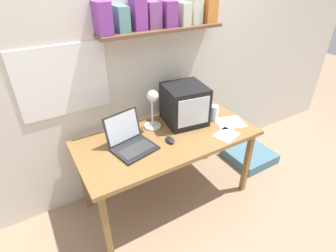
{
  "coord_description": "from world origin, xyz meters",
  "views": [
    {
      "loc": [
        -0.93,
        -1.55,
        1.92
      ],
      "look_at": [
        0.0,
        0.0,
        0.8
      ],
      "focal_mm": 28.0,
      "sensor_mm": 36.0,
      "label": 1
    }
  ],
  "objects_px": {
    "juice_glass": "(214,114)",
    "printed_handout": "(230,122)",
    "floor_cushion": "(249,155)",
    "desk_lamp": "(153,105)",
    "corner_desk": "(168,142)",
    "laptop": "(130,139)",
    "computer_mouse": "(170,140)",
    "open_notebook": "(226,135)",
    "crt_monitor": "(185,104)"
  },
  "relations": [
    {
      "from": "laptop",
      "to": "juice_glass",
      "type": "distance_m",
      "value": 0.83
    },
    {
      "from": "desk_lamp",
      "to": "floor_cushion",
      "type": "bearing_deg",
      "value": 11.64
    },
    {
      "from": "crt_monitor",
      "to": "computer_mouse",
      "type": "bearing_deg",
      "value": -134.53
    },
    {
      "from": "laptop",
      "to": "crt_monitor",
      "type": "bearing_deg",
      "value": -2.03
    },
    {
      "from": "juice_glass",
      "to": "printed_handout",
      "type": "xyz_separation_m",
      "value": [
        0.1,
        -0.12,
        -0.06
      ]
    },
    {
      "from": "corner_desk",
      "to": "laptop",
      "type": "relative_size",
      "value": 4.15
    },
    {
      "from": "laptop",
      "to": "computer_mouse",
      "type": "distance_m",
      "value": 0.32
    },
    {
      "from": "laptop",
      "to": "open_notebook",
      "type": "distance_m",
      "value": 0.81
    },
    {
      "from": "corner_desk",
      "to": "open_notebook",
      "type": "bearing_deg",
      "value": -28.8
    },
    {
      "from": "juice_glass",
      "to": "floor_cushion",
      "type": "relative_size",
      "value": 0.3
    },
    {
      "from": "open_notebook",
      "to": "floor_cushion",
      "type": "relative_size",
      "value": 0.5
    },
    {
      "from": "laptop",
      "to": "open_notebook",
      "type": "relative_size",
      "value": 1.54
    },
    {
      "from": "desk_lamp",
      "to": "open_notebook",
      "type": "distance_m",
      "value": 0.66
    },
    {
      "from": "juice_glass",
      "to": "printed_handout",
      "type": "bearing_deg",
      "value": -50.12
    },
    {
      "from": "desk_lamp",
      "to": "printed_handout",
      "type": "xyz_separation_m",
      "value": [
        0.65,
        -0.26,
        -0.23
      ]
    },
    {
      "from": "corner_desk",
      "to": "open_notebook",
      "type": "xyz_separation_m",
      "value": [
        0.43,
        -0.24,
        0.06
      ]
    },
    {
      "from": "juice_glass",
      "to": "desk_lamp",
      "type": "bearing_deg",
      "value": 165.34
    },
    {
      "from": "crt_monitor",
      "to": "floor_cushion",
      "type": "xyz_separation_m",
      "value": [
        0.85,
        -0.12,
        -0.82
      ]
    },
    {
      "from": "corner_desk",
      "to": "laptop",
      "type": "height_order",
      "value": "laptop"
    },
    {
      "from": "open_notebook",
      "to": "floor_cushion",
      "type": "xyz_separation_m",
      "value": [
        0.67,
        0.26,
        -0.65
      ]
    },
    {
      "from": "juice_glass",
      "to": "computer_mouse",
      "type": "xyz_separation_m",
      "value": [
        -0.52,
        -0.09,
        -0.05
      ]
    },
    {
      "from": "open_notebook",
      "to": "laptop",
      "type": "bearing_deg",
      "value": 160.6
    },
    {
      "from": "computer_mouse",
      "to": "floor_cushion",
      "type": "relative_size",
      "value": 0.23
    },
    {
      "from": "computer_mouse",
      "to": "open_notebook",
      "type": "distance_m",
      "value": 0.48
    },
    {
      "from": "corner_desk",
      "to": "floor_cushion",
      "type": "relative_size",
      "value": 3.19
    },
    {
      "from": "corner_desk",
      "to": "computer_mouse",
      "type": "relative_size",
      "value": 13.79
    },
    {
      "from": "desk_lamp",
      "to": "laptop",
      "type": "bearing_deg",
      "value": -136.04
    },
    {
      "from": "laptop",
      "to": "printed_handout",
      "type": "bearing_deg",
      "value": -20.26
    },
    {
      "from": "juice_glass",
      "to": "computer_mouse",
      "type": "height_order",
      "value": "juice_glass"
    },
    {
      "from": "printed_handout",
      "to": "crt_monitor",
      "type": "bearing_deg",
      "value": 145.69
    },
    {
      "from": "corner_desk",
      "to": "floor_cushion",
      "type": "height_order",
      "value": "corner_desk"
    },
    {
      "from": "laptop",
      "to": "desk_lamp",
      "type": "xyz_separation_m",
      "value": [
        0.28,
        0.13,
        0.17
      ]
    },
    {
      "from": "corner_desk",
      "to": "crt_monitor",
      "type": "relative_size",
      "value": 3.83
    },
    {
      "from": "juice_glass",
      "to": "printed_handout",
      "type": "relative_size",
      "value": 0.47
    },
    {
      "from": "corner_desk",
      "to": "computer_mouse",
      "type": "xyz_separation_m",
      "value": [
        -0.03,
        -0.07,
        0.08
      ]
    },
    {
      "from": "laptop",
      "to": "desk_lamp",
      "type": "distance_m",
      "value": 0.35
    },
    {
      "from": "floor_cushion",
      "to": "crt_monitor",
      "type": "bearing_deg",
      "value": 172.17
    },
    {
      "from": "printed_handout",
      "to": "computer_mouse",
      "type": "bearing_deg",
      "value": 177.79
    },
    {
      "from": "desk_lamp",
      "to": "floor_cushion",
      "type": "xyz_separation_m",
      "value": [
        1.15,
        -0.14,
        -0.88
      ]
    },
    {
      "from": "open_notebook",
      "to": "desk_lamp",
      "type": "bearing_deg",
      "value": 140.38
    },
    {
      "from": "corner_desk",
      "to": "crt_monitor",
      "type": "height_order",
      "value": "crt_monitor"
    },
    {
      "from": "juice_glass",
      "to": "open_notebook",
      "type": "xyz_separation_m",
      "value": [
        -0.07,
        -0.25,
        -0.06
      ]
    },
    {
      "from": "laptop",
      "to": "juice_glass",
      "type": "xyz_separation_m",
      "value": [
        0.83,
        -0.01,
        -0.0
      ]
    },
    {
      "from": "desk_lamp",
      "to": "computer_mouse",
      "type": "height_order",
      "value": "desk_lamp"
    },
    {
      "from": "crt_monitor",
      "to": "printed_handout",
      "type": "bearing_deg",
      "value": -25.91
    },
    {
      "from": "computer_mouse",
      "to": "printed_handout",
      "type": "height_order",
      "value": "computer_mouse"
    },
    {
      "from": "crt_monitor",
      "to": "printed_handout",
      "type": "xyz_separation_m",
      "value": [
        0.34,
        -0.23,
        -0.17
      ]
    },
    {
      "from": "juice_glass",
      "to": "open_notebook",
      "type": "distance_m",
      "value": 0.27
    },
    {
      "from": "computer_mouse",
      "to": "laptop",
      "type": "bearing_deg",
      "value": 160.85
    },
    {
      "from": "printed_handout",
      "to": "floor_cushion",
      "type": "height_order",
      "value": "printed_handout"
    }
  ]
}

